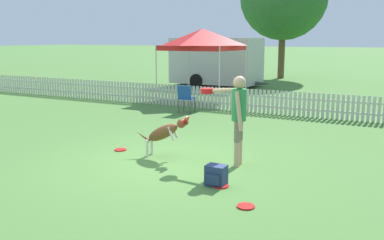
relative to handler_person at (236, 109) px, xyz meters
name	(u,v)px	position (x,y,z in m)	size (l,w,h in m)	color
ground_plane	(170,162)	(-1.23, -0.43, -1.11)	(240.00, 240.00, 0.00)	#4C7A38
handler_person	(236,109)	(0.00, 0.00, 0.00)	(1.08, 0.58, 1.75)	tan
leaping_dog	(165,132)	(-1.50, -0.18, -0.58)	(1.23, 0.38, 0.91)	brown
frisbee_near_handler	(246,206)	(0.96, -1.93, -1.10)	(0.27, 0.27, 0.02)	red
frisbee_near_dog	(221,186)	(0.27, -1.29, -1.10)	(0.27, 0.27, 0.02)	red
frisbee_midfield	(121,150)	(-2.67, -0.16, -1.10)	(0.27, 0.27, 0.02)	red
backpack_on_grass	(216,175)	(0.17, -1.27, -0.94)	(0.34, 0.29, 0.35)	navy
picket_fence	(269,102)	(-1.23, 5.93, -0.72)	(26.16, 0.04, 0.78)	beige
folding_chair_blue_left	(186,96)	(-3.71, 4.78, -0.56)	(0.52, 0.54, 0.92)	#333338
canopy_tent_main	(203,40)	(-4.73, 8.07, 1.28)	(2.76, 2.76, 2.83)	silver
equipment_trailer	(216,61)	(-6.26, 12.76, 0.18)	(5.24, 2.45, 2.46)	#B7B7B7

